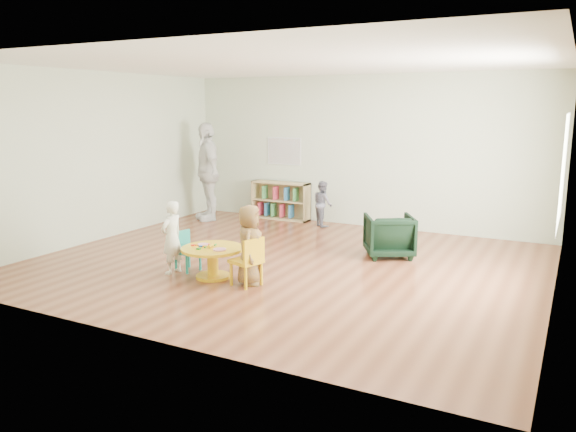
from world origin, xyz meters
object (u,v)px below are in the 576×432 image
object	(u,v)px
activity_table	(213,257)
armchair	(389,236)
child_left	(172,237)
child_right	(250,245)
kid_chair_right	(249,260)
kid_chair_left	(186,249)
bookshelf	(281,201)
adult_caretaker	(207,172)
toddler	(323,204)

from	to	relation	value
activity_table	armchair	bearing A→B (deg)	50.58
child_left	child_right	world-z (taller)	child_right
kid_chair_right	armchair	xyz separation A→B (m)	(1.13, 2.20, -0.02)
kid_chair_right	child_left	xyz separation A→B (m)	(-1.21, 0.00, 0.16)
kid_chair_right	child_left	bearing A→B (deg)	105.85
kid_chair_left	child_left	distance (m)	0.29
activity_table	armchair	size ratio (longest dim) A/B	1.17
kid_chair_left	child_right	distance (m)	1.13
kid_chair_right	bookshelf	world-z (taller)	bookshelf
kid_chair_left	adult_caretaker	world-z (taller)	adult_caretaker
adult_caretaker	child_left	bearing A→B (deg)	-22.09
kid_chair_right	armchair	distance (m)	2.47
toddler	bookshelf	bearing A→B (deg)	27.87
child_right	adult_caretaker	world-z (taller)	adult_caretaker
toddler	armchair	bearing A→B (deg)	-178.63
kid_chair_right	toddler	xyz separation A→B (m)	(-0.65, 3.73, 0.09)
kid_chair_left	adult_caretaker	bearing A→B (deg)	-136.73
child_right	armchair	bearing A→B (deg)	-50.63
kid_chair_right	bookshelf	size ratio (longest dim) A/B	0.52
armchair	child_left	world-z (taller)	child_left
activity_table	child_left	xyz separation A→B (m)	(-0.60, -0.08, 0.21)
bookshelf	child_left	xyz separation A→B (m)	(0.48, -3.99, 0.13)
kid_chair_left	toddler	size ratio (longest dim) A/B	0.63
armchair	kid_chair_right	bearing A→B (deg)	33.76
activity_table	kid_chair_left	distance (m)	0.54
bookshelf	child_left	size ratio (longest dim) A/B	1.21
activity_table	armchair	xyz separation A→B (m)	(1.73, 2.11, 0.03)
child_left	toddler	size ratio (longest dim) A/B	1.15
kid_chair_left	toddler	distance (m)	3.56
armchair	child_left	xyz separation A→B (m)	(-2.33, -2.19, 0.18)
kid_chair_left	child_right	bearing A→B (deg)	96.47
child_left	adult_caretaker	distance (m)	3.70
child_right	adult_caretaker	distance (m)	4.31
kid_chair_left	child_left	bearing A→B (deg)	-6.52
bookshelf	child_left	world-z (taller)	child_left
child_left	child_right	distance (m)	1.18
bookshelf	toddler	size ratio (longest dim) A/B	1.40
bookshelf	child_right	size ratio (longest dim) A/B	1.17
activity_table	kid_chair_right	bearing A→B (deg)	-7.90
kid_chair_left	bookshelf	size ratio (longest dim) A/B	0.45
kid_chair_right	child_right	distance (m)	0.19
armchair	toddler	bearing A→B (deg)	-69.85
child_left	kid_chair_left	bearing A→B (deg)	163.40
activity_table	adult_caretaker	xyz separation A→B (m)	(-2.32, 3.16, 0.68)
child_left	toddler	world-z (taller)	child_left
kid_chair_right	toddler	distance (m)	3.78
activity_table	toddler	xyz separation A→B (m)	(-0.04, 3.64, 0.15)
kid_chair_left	child_right	size ratio (longest dim) A/B	0.53
activity_table	toddler	bearing A→B (deg)	90.63
toddler	kid_chair_left	bearing A→B (deg)	124.26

